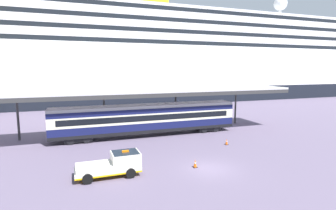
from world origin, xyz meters
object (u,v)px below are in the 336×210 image
(train_carriage, at_px, (147,118))
(service_truck, at_px, (114,164))
(cruise_ship, at_px, (141,59))
(traffic_cone_near, at_px, (195,163))
(traffic_cone_mid, at_px, (227,142))

(train_carriage, xyz_separation_m, service_truck, (-5.98, -11.75, -1.32))
(cruise_ship, bearing_deg, train_carriage, -102.68)
(cruise_ship, height_order, traffic_cone_near, cruise_ship)
(train_carriage, distance_m, service_truck, 13.25)
(traffic_cone_near, relative_size, traffic_cone_mid, 1.06)
(cruise_ship, relative_size, traffic_cone_mid, 250.94)
(service_truck, distance_m, traffic_cone_near, 7.07)
(traffic_cone_mid, bearing_deg, service_truck, -160.98)
(service_truck, bearing_deg, traffic_cone_near, -4.95)
(service_truck, xyz_separation_m, traffic_cone_mid, (13.51, 4.66, -0.65))
(train_carriage, distance_m, traffic_cone_mid, 10.53)
(train_carriage, relative_size, service_truck, 4.57)
(train_carriage, bearing_deg, service_truck, -116.98)
(train_carriage, bearing_deg, cruise_ship, 77.32)
(cruise_ship, xyz_separation_m, traffic_cone_near, (-8.30, -53.83, -11.14))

